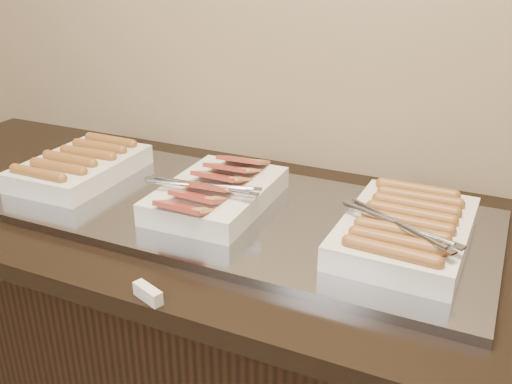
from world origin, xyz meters
TOP-DOWN VIEW (x-y plane):
  - counter at (0.00, 2.13)m, footprint 2.06×0.76m
  - warming_tray at (0.01, 2.13)m, footprint 1.20×0.50m
  - dish_left at (-0.40, 2.13)m, footprint 0.23×0.33m
  - dish_center at (-0.00, 2.13)m, footprint 0.27×0.36m
  - dish_right at (0.43, 2.13)m, footprint 0.26×0.36m
  - label_holder at (0.06, 1.77)m, footprint 0.07×0.04m

SIDE VIEW (x-z plane):
  - counter at x=0.00m, z-range 0.00..0.90m
  - warming_tray at x=0.01m, z-range 0.90..0.92m
  - label_holder at x=0.06m, z-range 0.90..0.93m
  - dish_left at x=-0.40m, z-range 0.91..0.98m
  - dish_center at x=0.00m, z-range 0.91..1.00m
  - dish_right at x=0.43m, z-range 0.91..0.99m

